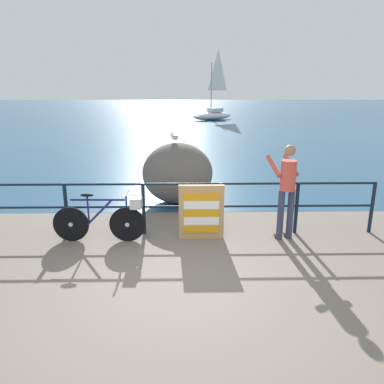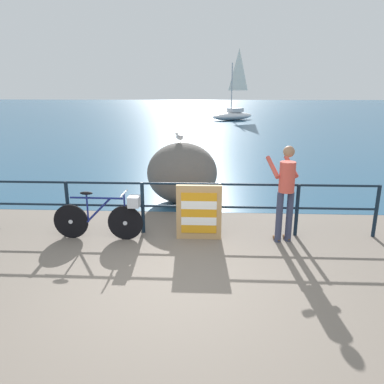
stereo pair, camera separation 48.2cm
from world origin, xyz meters
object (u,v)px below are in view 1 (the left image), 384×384
(folded_deckchair_stack, at_px, (201,212))
(breakwater_boulder_main, at_px, (178,173))
(seagull, at_px, (175,137))
(sailboat, at_px, (213,112))
(bicycle, at_px, (107,217))
(person_at_railing, at_px, (287,188))

(folded_deckchair_stack, distance_m, breakwater_boulder_main, 2.36)
(folded_deckchair_stack, distance_m, seagull, 2.65)
(folded_deckchair_stack, relative_size, sailboat, 0.17)
(breakwater_boulder_main, relative_size, sailboat, 0.28)
(breakwater_boulder_main, bearing_deg, seagull, 143.65)
(bicycle, xyz_separation_m, person_at_railing, (3.30, 0.07, 0.53))
(person_at_railing, distance_m, sailboat, 27.43)
(folded_deckchair_stack, relative_size, seagull, 3.40)
(person_at_railing, bearing_deg, folded_deckchair_stack, 74.90)
(seagull, relative_size, sailboat, 0.05)
(seagull, xyz_separation_m, sailboat, (2.81, 25.05, -0.92))
(bicycle, relative_size, seagull, 5.55)
(seagull, bearing_deg, folded_deckchair_stack, 154.27)
(folded_deckchair_stack, bearing_deg, person_at_railing, -0.94)
(folded_deckchair_stack, xyz_separation_m, sailboat, (2.27, 27.40, 0.19))
(sailboat, bearing_deg, breakwater_boulder_main, 46.75)
(bicycle, bearing_deg, sailboat, 83.15)
(breakwater_boulder_main, bearing_deg, folded_deckchair_stack, -78.15)
(bicycle, height_order, breakwater_boulder_main, breakwater_boulder_main)
(bicycle, distance_m, folded_deckchair_stack, 1.74)
(sailboat, bearing_deg, person_at_railing, 51.53)
(bicycle, relative_size, person_at_railing, 0.96)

